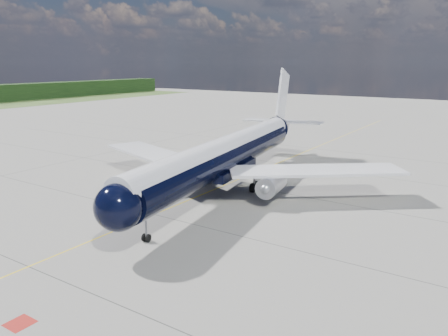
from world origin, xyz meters
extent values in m
plane|color=gray|center=(0.00, 30.00, 0.00)|extent=(320.00, 320.00, 0.00)
cube|color=yellow|center=(0.00, 25.00, 0.00)|extent=(0.16, 160.00, 0.01)
cube|color=maroon|center=(6.80, -10.00, 0.00)|extent=(1.60, 1.60, 0.01)
cylinder|color=black|center=(1.57, 21.61, 4.52)|extent=(10.71, 41.06, 4.09)
sphere|color=black|center=(5.08, 0.35, 4.52)|extent=(4.71, 4.71, 4.09)
cone|color=black|center=(-2.55, 46.59, 5.17)|extent=(5.27, 8.11, 4.09)
cylinder|color=silver|center=(1.57, 21.61, 5.55)|extent=(10.17, 43.04, 3.19)
cube|color=black|center=(5.12, 0.14, 5.12)|extent=(2.76, 1.70, 0.59)
cube|color=silver|center=(-9.85, 21.36, 3.56)|extent=(21.32, 11.71, 0.34)
cube|color=silver|center=(12.47, 25.04, 3.56)|extent=(19.71, 16.84, 0.34)
cube|color=black|center=(1.57, 21.61, 3.02)|extent=(6.22, 11.37, 1.08)
cylinder|color=silver|center=(-4.99, 18.34, 2.32)|extent=(3.19, 5.28, 2.41)
cylinder|color=silver|center=(8.83, 20.62, 2.32)|extent=(3.19, 5.28, 2.41)
sphere|color=gray|center=(-4.62, 16.11, 2.32)|extent=(1.36, 1.36, 1.19)
sphere|color=gray|center=(9.20, 18.39, 2.32)|extent=(1.36, 1.36, 1.19)
cube|color=silver|center=(-5.02, 18.55, 3.12)|extent=(0.80, 3.44, 1.19)
cube|color=silver|center=(8.80, 20.83, 3.12)|extent=(0.80, 3.44, 1.19)
cube|color=silver|center=(-2.47, 46.05, 10.67)|extent=(1.45, 6.80, 9.19)
cube|color=silver|center=(-2.55, 46.59, 6.03)|extent=(14.38, 5.68, 0.24)
cylinder|color=gray|center=(4.47, 4.07, 1.35)|extent=(0.22, 0.22, 2.26)
cylinder|color=black|center=(4.26, 4.03, 0.38)|extent=(0.31, 0.78, 0.75)
cylinder|color=black|center=(4.68, 4.10, 0.38)|extent=(0.31, 0.78, 0.75)
cylinder|color=gray|center=(-2.09, 22.64, 1.45)|extent=(0.32, 0.32, 2.05)
cylinder|color=gray|center=(4.71, 23.76, 1.45)|extent=(0.32, 0.32, 2.05)
cylinder|color=black|center=(-2.00, 22.05, 0.59)|extent=(0.67, 1.25, 1.19)
cylinder|color=black|center=(-2.19, 23.22, 0.59)|extent=(0.67, 1.25, 1.19)
cylinder|color=black|center=(4.81, 23.18, 0.59)|extent=(0.67, 1.25, 1.19)
cylinder|color=black|center=(4.61, 24.35, 0.59)|extent=(0.67, 1.25, 1.19)
camera|label=1|loc=(31.24, -23.37, 16.17)|focal=35.00mm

